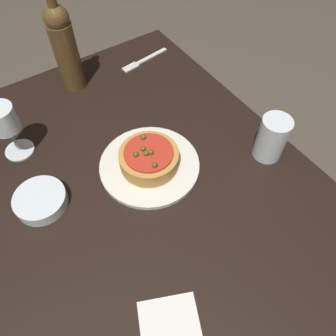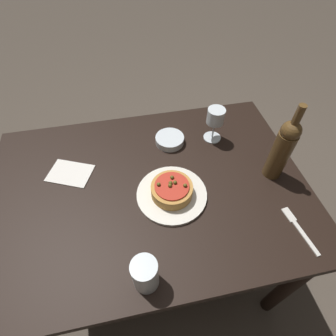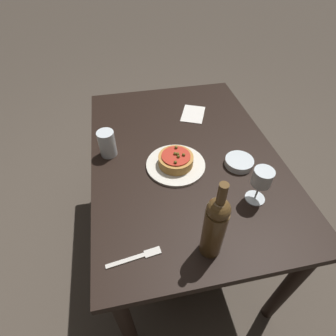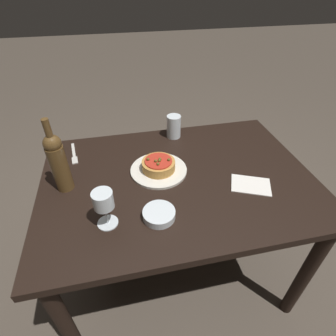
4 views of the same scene
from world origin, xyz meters
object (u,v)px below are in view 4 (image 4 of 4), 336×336
(dinner_plate, at_px, (159,170))
(pizza, at_px, (159,165))
(dining_table, at_px, (178,193))
(fork, at_px, (74,155))
(wine_bottle, at_px, (58,161))
(water_cup, at_px, (174,127))
(side_bowl, at_px, (159,214))
(wine_glass, at_px, (103,202))

(dinner_plate, height_order, pizza, pizza)
(dining_table, height_order, pizza, pizza)
(dinner_plate, distance_m, fork, 0.44)
(wine_bottle, distance_m, water_cup, 0.63)
(water_cup, height_order, side_bowl, water_cup)
(wine_glass, distance_m, fork, 0.51)
(wine_glass, relative_size, wine_bottle, 0.48)
(dinner_plate, bearing_deg, fork, 151.21)
(wine_bottle, height_order, water_cup, wine_bottle)
(dinner_plate, height_order, side_bowl, side_bowl)
(dinner_plate, distance_m, wine_bottle, 0.43)
(dinner_plate, distance_m, pizza, 0.03)
(dining_table, distance_m, water_cup, 0.38)
(pizza, distance_m, water_cup, 0.31)
(wine_glass, bearing_deg, fork, 107.49)
(side_bowl, relative_size, fork, 0.67)
(wine_glass, distance_m, wine_bottle, 0.29)
(dining_table, relative_size, side_bowl, 9.75)
(side_bowl, bearing_deg, dining_table, 59.45)
(fork, bearing_deg, wine_glass, 9.79)
(dinner_plate, bearing_deg, wine_bottle, -176.49)
(water_cup, bearing_deg, wine_glass, -124.58)
(dining_table, bearing_deg, pizza, 143.66)
(pizza, xyz_separation_m, wine_glass, (-0.24, -0.26, 0.08))
(dinner_plate, xyz_separation_m, fork, (-0.39, 0.21, -0.00))
(fork, bearing_deg, wine_bottle, -11.81)
(side_bowl, bearing_deg, water_cup, 71.49)
(dining_table, relative_size, fork, 6.56)
(wine_bottle, distance_m, side_bowl, 0.45)
(wine_bottle, distance_m, fork, 0.28)
(dinner_plate, bearing_deg, dining_table, -36.40)
(dinner_plate, height_order, wine_bottle, wine_bottle)
(pizza, xyz_separation_m, fork, (-0.39, 0.21, -0.03))
(wine_glass, xyz_separation_m, water_cup, (0.38, 0.54, -0.05))
(fork, bearing_deg, dinner_plate, 53.51)
(water_cup, bearing_deg, fork, -172.57)
(wine_glass, bearing_deg, water_cup, 55.42)
(dinner_plate, relative_size, water_cup, 2.10)
(dinner_plate, relative_size, wine_bottle, 0.80)
(dining_table, relative_size, pizza, 7.98)
(dinner_plate, relative_size, side_bowl, 2.09)
(dining_table, xyz_separation_m, fork, (-0.47, 0.27, 0.10))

